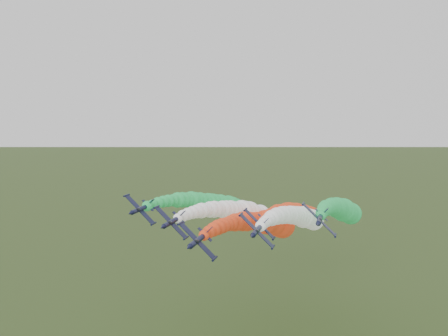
# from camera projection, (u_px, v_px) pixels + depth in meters

# --- Properties ---
(jet_lead) EXTENTS (14.03, 70.47, 18.67)m
(jet_lead) POSITION_uv_depth(u_px,v_px,m) (266.00, 223.00, 123.38)
(jet_lead) COLOR #111433
(jet_lead) RESTS_ON ground
(jet_inner_left) EXTENTS (13.64, 70.08, 18.28)m
(jet_inner_left) POSITION_uv_depth(u_px,v_px,m) (241.00, 212.00, 133.34)
(jet_inner_left) COLOR #111433
(jet_inner_left) RESTS_ON ground
(jet_inner_right) EXTENTS (13.39, 69.84, 18.04)m
(jet_inner_right) POSITION_uv_depth(u_px,v_px,m) (300.00, 217.00, 127.78)
(jet_inner_right) COLOR #111433
(jet_inner_right) RESTS_ON ground
(jet_outer_left) EXTENTS (13.33, 69.77, 17.97)m
(jet_outer_left) POSITION_uv_depth(u_px,v_px,m) (215.00, 204.00, 140.39)
(jet_outer_left) COLOR #111433
(jet_outer_left) RESTS_ON ground
(jet_outer_right) EXTENTS (13.67, 70.11, 18.31)m
(jet_outer_right) POSITION_uv_depth(u_px,v_px,m) (342.00, 210.00, 130.98)
(jet_outer_right) COLOR #111433
(jet_outer_right) RESTS_ON ground
(jet_trail) EXTENTS (13.49, 69.94, 18.13)m
(jet_trail) POSITION_uv_depth(u_px,v_px,m) (298.00, 214.00, 139.78)
(jet_trail) COLOR #111433
(jet_trail) RESTS_ON ground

